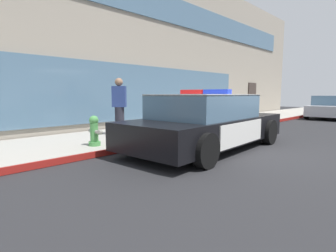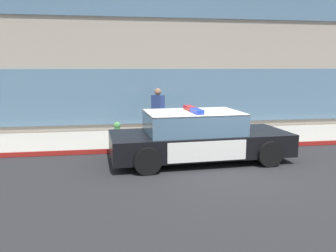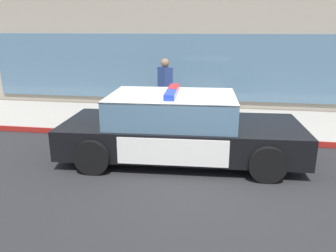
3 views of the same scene
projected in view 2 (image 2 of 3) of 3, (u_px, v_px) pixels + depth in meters
ground at (231, 168)px, 8.97m from camera, size 48.00×48.00×0.00m
sidewalk at (198, 138)px, 12.38m from camera, size 48.00×3.01×0.15m
curb_red_paint at (210, 147)px, 10.90m from camera, size 28.80×0.04×0.14m
storefront_building at (217, 51)px, 18.93m from camera, size 24.73×10.75×6.88m
police_cruiser at (198, 137)px, 9.55m from camera, size 4.98×2.37×1.49m
fire_hydrant at (117, 133)px, 10.93m from camera, size 0.34×0.39×0.73m
pedestrian_on_sidewalk at (158, 113)px, 11.98m from camera, size 0.46×0.47×1.71m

